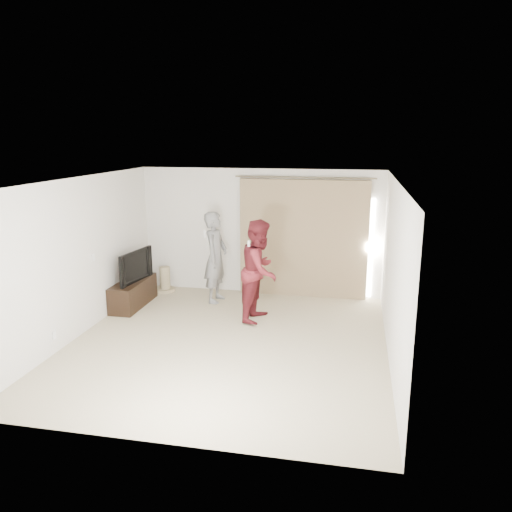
% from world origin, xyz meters
% --- Properties ---
extents(floor, '(5.50, 5.50, 0.00)m').
position_xyz_m(floor, '(0.00, 0.00, 0.00)').
color(floor, tan).
rests_on(floor, ground).
extents(wall_back, '(5.00, 0.04, 2.60)m').
position_xyz_m(wall_back, '(0.00, 2.75, 1.30)').
color(wall_back, silver).
rests_on(wall_back, ground).
extents(wall_left, '(0.04, 5.50, 2.60)m').
position_xyz_m(wall_left, '(-2.50, -0.00, 1.30)').
color(wall_left, silver).
rests_on(wall_left, ground).
extents(ceiling, '(5.00, 5.50, 0.01)m').
position_xyz_m(ceiling, '(0.00, 0.00, 2.60)').
color(ceiling, white).
rests_on(ceiling, wall_back).
extents(curtain, '(2.80, 0.11, 2.46)m').
position_xyz_m(curtain, '(0.91, 2.68, 1.20)').
color(curtain, '#A18563').
rests_on(curtain, ground).
extents(tv_console, '(0.45, 1.31, 0.50)m').
position_xyz_m(tv_console, '(-2.27, 1.40, 0.25)').
color(tv_console, black).
rests_on(tv_console, ground).
extents(tv, '(0.29, 1.07, 0.61)m').
position_xyz_m(tv, '(-2.27, 1.40, 0.81)').
color(tv, black).
rests_on(tv, tv_console).
extents(scratching_post, '(0.40, 0.40, 0.53)m').
position_xyz_m(scratching_post, '(-2.00, 2.40, 0.22)').
color(scratching_post, tan).
rests_on(scratching_post, ground).
extents(person_man, '(0.48, 0.69, 1.81)m').
position_xyz_m(person_man, '(-0.75, 2.00, 0.91)').
color(person_man, slate).
rests_on(person_man, ground).
extents(person_woman, '(0.82, 0.98, 1.83)m').
position_xyz_m(person_woman, '(0.30, 1.17, 0.91)').
color(person_woman, maroon).
rests_on(person_woman, ground).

